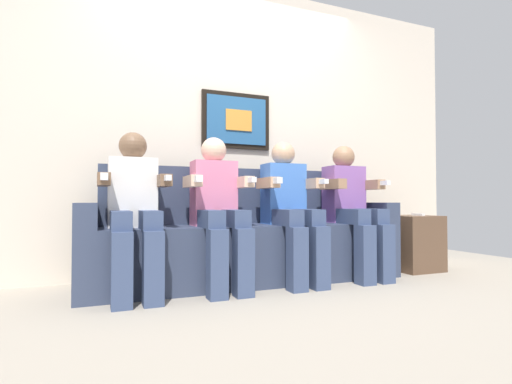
{
  "coord_description": "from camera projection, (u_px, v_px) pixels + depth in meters",
  "views": [
    {
      "loc": [
        -1.11,
        -2.55,
        0.63
      ],
      "look_at": [
        0.0,
        0.15,
        0.7
      ],
      "focal_mm": 27.41,
      "sensor_mm": 36.0,
      "label": 1
    }
  ],
  "objects": [
    {
      "name": "person_rightmost",
      "position": [
        352.0,
        204.0,
        3.26
      ],
      "size": [
        0.46,
        0.56,
        1.11
      ],
      "color": "#8C59A5",
      "rests_on": "ground_plane"
    },
    {
      "name": "back_wall_assembly",
      "position": [
        230.0,
        127.0,
        3.5
      ],
      "size": [
        4.88,
        0.1,
        2.6
      ],
      "color": "beige",
      "rests_on": "ground_plane"
    },
    {
      "name": "person_leftmost",
      "position": [
        134.0,
        205.0,
        2.59
      ],
      "size": [
        0.46,
        0.56,
        1.11
      ],
      "color": "white",
      "rests_on": "ground_plane"
    },
    {
      "name": "person_right_center",
      "position": [
        290.0,
        204.0,
        3.04
      ],
      "size": [
        0.46,
        0.56,
        1.11
      ],
      "color": "#3F72CC",
      "rests_on": "ground_plane"
    },
    {
      "name": "ground_plane",
      "position": [
        264.0,
        290.0,
        2.76
      ],
      "size": [
        6.34,
        6.34,
        0.0
      ],
      "primitive_type": "plane",
      "color": "#9E9384"
    },
    {
      "name": "side_table_right",
      "position": [
        413.0,
        243.0,
        3.58
      ],
      "size": [
        0.4,
        0.4,
        0.5
      ],
      "color": "brown",
      "rests_on": "ground_plane"
    },
    {
      "name": "person_left_center",
      "position": [
        218.0,
        205.0,
        2.81
      ],
      "size": [
        0.46,
        0.56,
        1.11
      ],
      "color": "pink",
      "rests_on": "ground_plane"
    },
    {
      "name": "spare_remote_on_table",
      "position": [
        418.0,
        215.0,
        3.57
      ],
      "size": [
        0.04,
        0.13,
        0.02
      ],
      "primitive_type": "cube",
      "color": "white",
      "rests_on": "side_table_right"
    },
    {
      "name": "couch",
      "position": [
        247.0,
        242.0,
        3.07
      ],
      "size": [
        2.48,
        0.58,
        0.9
      ],
      "color": "#333D56",
      "rests_on": "ground_plane"
    }
  ]
}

